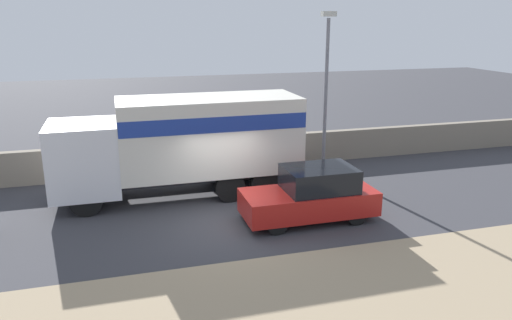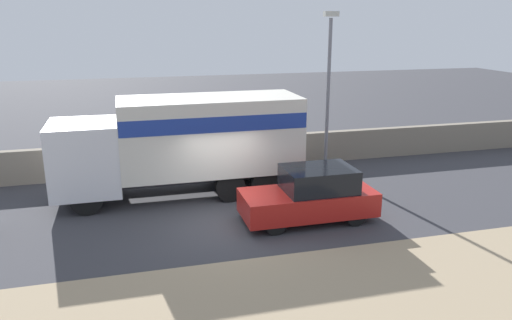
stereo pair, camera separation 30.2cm
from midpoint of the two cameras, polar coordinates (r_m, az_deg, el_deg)
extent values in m
plane|color=#38383D|center=(15.44, -3.27, -7.05)|extent=(80.00, 80.00, 0.00)
cube|color=#9E896B|center=(10.92, 3.25, -17.47)|extent=(60.00, 5.39, 0.04)
cube|color=gray|center=(20.41, -6.78, 0.56)|extent=(60.00, 0.35, 1.30)
cylinder|color=slate|center=(20.28, 7.54, 7.26)|extent=(0.14, 0.14, 6.02)
cube|color=beige|center=(20.05, 7.88, 16.22)|extent=(0.56, 0.28, 0.20)
cube|color=silver|center=(17.28, -19.53, 0.21)|extent=(2.20, 2.41, 2.32)
cube|color=black|center=(17.27, -23.25, 1.41)|extent=(0.06, 2.05, 1.02)
cube|color=#2D2D33|center=(17.73, -5.70, -1.52)|extent=(6.15, 1.36, 0.25)
cube|color=silver|center=(17.36, -5.83, 2.93)|extent=(6.15, 2.47, 2.57)
cube|color=navy|center=(17.24, -5.88, 4.81)|extent=(6.12, 2.49, 0.51)
cylinder|color=black|center=(16.62, -19.35, -4.41)|extent=(1.01, 0.28, 1.01)
cylinder|color=black|center=(18.57, -19.06, -2.25)|extent=(1.01, 0.28, 1.01)
cylinder|color=black|center=(17.21, 0.51, -2.77)|extent=(1.01, 0.28, 1.01)
cylinder|color=black|center=(19.11, -1.26, -0.85)|extent=(1.01, 0.28, 1.01)
cylinder|color=black|center=(16.92, -3.50, -3.13)|extent=(1.01, 0.28, 1.01)
cylinder|color=black|center=(18.85, -4.88, -1.15)|extent=(1.01, 0.28, 1.01)
cube|color=#B21E19|center=(15.40, 5.45, -4.78)|extent=(4.07, 1.73, 0.73)
cube|color=black|center=(15.28, 6.66, -2.13)|extent=(2.12, 1.59, 0.71)
cylinder|color=black|center=(14.46, 1.80, -7.35)|extent=(0.62, 0.20, 0.62)
cylinder|color=black|center=(15.78, 0.14, -5.30)|extent=(0.62, 0.20, 0.62)
cylinder|color=black|center=(15.37, 10.85, -6.20)|extent=(0.62, 0.20, 0.62)
cylinder|color=black|center=(16.61, 8.56, -4.37)|extent=(0.62, 0.20, 0.62)
camera|label=1|loc=(0.15, -90.53, -0.15)|focal=35.00mm
camera|label=2|loc=(0.15, 89.47, 0.15)|focal=35.00mm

